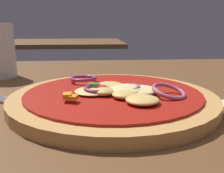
% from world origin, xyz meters
% --- Properties ---
extents(dining_table, '(1.31, 0.87, 0.03)m').
position_xyz_m(dining_table, '(0.00, 0.00, 0.01)').
color(dining_table, brown).
rests_on(dining_table, ground).
extents(pizza, '(0.28, 0.28, 0.03)m').
position_xyz_m(pizza, '(-0.03, -0.02, 0.04)').
color(pizza, tan).
rests_on(pizza, dining_table).
extents(background_table, '(0.80, 0.65, 0.03)m').
position_xyz_m(background_table, '(-0.25, 1.43, 0.01)').
color(background_table, brown).
rests_on(background_table, ground).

